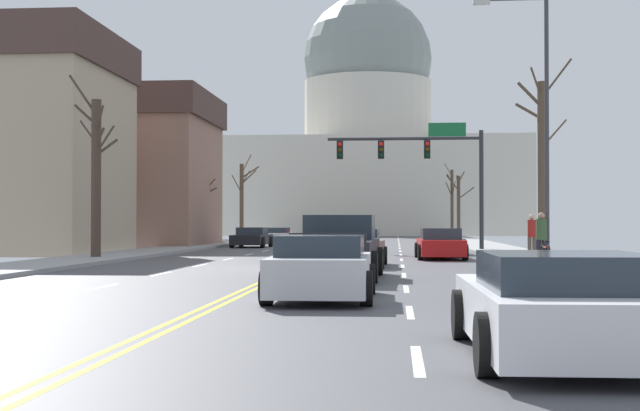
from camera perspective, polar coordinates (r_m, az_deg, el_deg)
name	(u,v)px	position (r m, az deg, el deg)	size (l,w,h in m)	color
ground	(294,268)	(28.97, -1.65, -4.00)	(20.00, 180.00, 0.20)	#48484D
signal_gantry	(424,158)	(45.90, 6.65, 3.01)	(7.91, 0.41, 6.41)	#28282D
street_lamp_right	(538,105)	(30.31, 13.67, 6.22)	(2.45, 0.24, 8.84)	#333338
capitol_building	(368,145)	(105.60, 3.05, 3.87)	(35.95, 20.28, 30.55)	beige
sedan_near_00	(441,242)	(42.49, 7.72, -2.35)	(2.16, 4.37, 1.11)	black
sedan_near_01	(440,245)	(36.77, 7.66, -2.48)	(2.02, 4.65, 1.25)	#B71414
sedan_near_02	(355,249)	(30.45, 2.22, -2.77)	(2.18, 4.46, 1.27)	#6B6056
pickup_truck_near_03	(338,250)	(23.97, 1.15, -2.86)	(2.37, 5.53, 1.69)	black
sedan_near_04	(322,269)	(17.40, 0.11, -4.04)	(2.05, 4.26, 1.25)	silver
sedan_near_05	(559,307)	(10.37, 14.98, -6.24)	(2.17, 4.60, 1.17)	silver
sedan_oncoming_00	(252,238)	(53.53, -4.36, -2.07)	(2.16, 4.32, 1.18)	black
sedan_oncoming_01	(276,236)	(63.94, -2.81, -1.93)	(2.13, 4.72, 1.09)	silver
sedan_oncoming_02	(335,233)	(72.31, 0.94, -1.77)	(2.10, 4.52, 1.28)	black
sedan_oncoming_03	(342,232)	(84.68, 1.39, -1.67)	(2.02, 4.26, 1.24)	#B71414
flank_building_00	(99,169)	(57.26, -13.87, 2.26)	(14.14, 10.25, 9.43)	#8C6656
flank_building_01	(142,191)	(72.74, -11.25, 0.91)	(8.65, 9.49, 7.80)	tan
flank_building_02	(9,142)	(45.52, -19.16, 3.85)	(10.12, 9.75, 10.57)	tan
bare_tree_00	(459,204)	(72.99, 8.81, 0.10)	(2.38, 2.05, 5.46)	#423328
bare_tree_01	(198,208)	(55.97, -7.76, -0.13)	(2.04, 2.39, 4.52)	#4C3D2D
bare_tree_02	(542,166)	(32.95, 13.97, 2.45)	(1.88, 1.36, 7.16)	#4C3D2D
bare_tree_03	(96,173)	(36.28, -14.06, 1.99)	(2.10, 2.14, 7.20)	#423328
bare_tree_04	(452,201)	(80.80, 8.39, 0.26)	(1.01, 1.18, 6.57)	#4C3D2D
bare_tree_05	(242,198)	(68.59, -4.98, 0.45)	(1.97, 1.98, 6.59)	#4C3D2D
pedestrian_00	(541,235)	(29.86, 13.91, -1.86)	(0.35, 0.34, 1.68)	black
pedestrian_01	(532,233)	(37.30, 13.33, -1.70)	(0.35, 0.34, 1.67)	#4C4238
bicycle_parked	(545,256)	(27.66, 14.14, -3.14)	(0.12, 1.77, 0.85)	black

